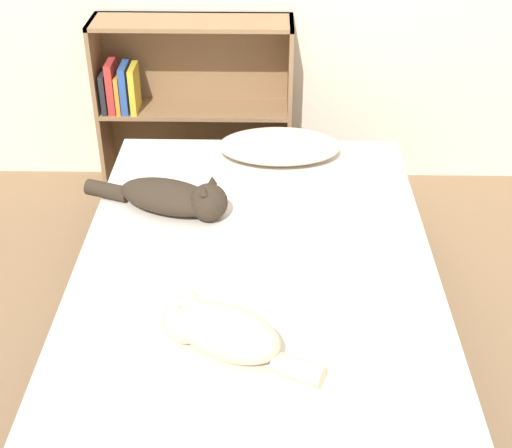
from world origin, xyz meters
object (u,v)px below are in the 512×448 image
at_px(cat_dark, 174,198).
at_px(cat_light, 220,331).
at_px(pillow, 279,146).
at_px(bookshelf, 188,103).
at_px(bed, 255,323).

bearing_deg(cat_dark, cat_light, -54.19).
height_order(pillow, bookshelf, bookshelf).
distance_m(bed, pillow, 0.89).
height_order(pillow, cat_light, cat_light).
xyz_separation_m(bed, pillow, (0.09, 0.85, 0.27)).
relative_size(cat_light, bookshelf, 0.51).
relative_size(bed, pillow, 3.93).
bearing_deg(bed, cat_light, -104.10).
distance_m(pillow, bookshelf, 0.68).
bearing_deg(cat_light, bookshelf, -55.65).
bearing_deg(bookshelf, pillow, -48.72).
height_order(bed, cat_dark, cat_dark).
relative_size(pillow, cat_dark, 0.91).
bearing_deg(pillow, bookshelf, 131.28).
bearing_deg(pillow, cat_light, -98.38).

